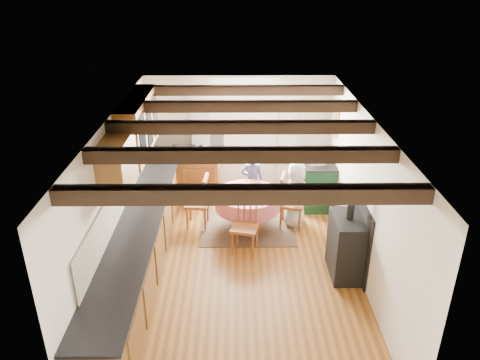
{
  "coord_description": "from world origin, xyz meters",
  "views": [
    {
      "loc": [
        -0.06,
        -5.93,
        4.3
      ],
      "look_at": [
        0.0,
        0.8,
        1.15
      ],
      "focal_mm": 34.66,
      "sensor_mm": 36.0,
      "label": 1
    }
  ],
  "objects_px": {
    "child_right": "(296,194)",
    "cup": "(249,190)",
    "chair_left": "(197,201)",
    "cast_iron_stove": "(348,231)",
    "chair_near": "(245,226)",
    "aga_range": "(315,181)",
    "chair_right": "(292,201)",
    "child_far": "(252,181)",
    "dining_table": "(248,211)"
  },
  "relations": [
    {
      "from": "chair_right",
      "to": "cup",
      "type": "height_order",
      "value": "chair_right"
    },
    {
      "from": "chair_left",
      "to": "child_right",
      "type": "distance_m",
      "value": 1.76
    },
    {
      "from": "chair_right",
      "to": "cast_iron_stove",
      "type": "distance_m",
      "value": 1.57
    },
    {
      "from": "aga_range",
      "to": "cast_iron_stove",
      "type": "height_order",
      "value": "cast_iron_stove"
    },
    {
      "from": "chair_near",
      "to": "cup",
      "type": "distance_m",
      "value": 0.84
    },
    {
      "from": "dining_table",
      "to": "child_right",
      "type": "distance_m",
      "value": 0.9
    },
    {
      "from": "dining_table",
      "to": "chair_near",
      "type": "bearing_deg",
      "value": -94.99
    },
    {
      "from": "chair_left",
      "to": "child_far",
      "type": "distance_m",
      "value": 1.17
    },
    {
      "from": "child_right",
      "to": "cup",
      "type": "xyz_separation_m",
      "value": [
        -0.83,
        -0.09,
        0.14
      ]
    },
    {
      "from": "child_right",
      "to": "cup",
      "type": "bearing_deg",
      "value": 112.88
    },
    {
      "from": "chair_left",
      "to": "chair_right",
      "type": "xyz_separation_m",
      "value": [
        1.68,
        -0.05,
        0.02
      ]
    },
    {
      "from": "chair_left",
      "to": "cast_iron_stove",
      "type": "bearing_deg",
      "value": 63.12
    },
    {
      "from": "dining_table",
      "to": "child_far",
      "type": "relative_size",
      "value": 0.97
    },
    {
      "from": "dining_table",
      "to": "chair_left",
      "type": "distance_m",
      "value": 0.91
    },
    {
      "from": "cast_iron_stove",
      "to": "cup",
      "type": "xyz_separation_m",
      "value": [
        -1.42,
        1.4,
        -0.01
      ]
    },
    {
      "from": "aga_range",
      "to": "cup",
      "type": "xyz_separation_m",
      "value": [
        -1.31,
        -0.9,
        0.27
      ]
    },
    {
      "from": "dining_table",
      "to": "chair_right",
      "type": "bearing_deg",
      "value": 3.64
    },
    {
      "from": "chair_near",
      "to": "cast_iron_stove",
      "type": "relative_size",
      "value": 0.65
    },
    {
      "from": "chair_right",
      "to": "child_far",
      "type": "bearing_deg",
      "value": 58.93
    },
    {
      "from": "chair_left",
      "to": "cup",
      "type": "xyz_separation_m",
      "value": [
        0.92,
        -0.04,
        0.25
      ]
    },
    {
      "from": "chair_left",
      "to": "aga_range",
      "type": "height_order",
      "value": "chair_left"
    },
    {
      "from": "child_far",
      "to": "cup",
      "type": "bearing_deg",
      "value": 88.44
    },
    {
      "from": "dining_table",
      "to": "chair_left",
      "type": "height_order",
      "value": "chair_left"
    },
    {
      "from": "dining_table",
      "to": "chair_left",
      "type": "relative_size",
      "value": 1.19
    },
    {
      "from": "cast_iron_stove",
      "to": "chair_right",
      "type": "bearing_deg",
      "value": 115.34
    },
    {
      "from": "chair_left",
      "to": "child_right",
      "type": "relative_size",
      "value": 0.81
    },
    {
      "from": "cast_iron_stove",
      "to": "child_right",
      "type": "height_order",
      "value": "cast_iron_stove"
    },
    {
      "from": "cast_iron_stove",
      "to": "chair_left",
      "type": "bearing_deg",
      "value": 148.27
    },
    {
      "from": "chair_right",
      "to": "cup",
      "type": "bearing_deg",
      "value": 102.09
    },
    {
      "from": "chair_left",
      "to": "chair_right",
      "type": "distance_m",
      "value": 1.68
    },
    {
      "from": "chair_near",
      "to": "chair_right",
      "type": "height_order",
      "value": "chair_right"
    },
    {
      "from": "aga_range",
      "to": "cup",
      "type": "height_order",
      "value": "aga_range"
    },
    {
      "from": "dining_table",
      "to": "child_right",
      "type": "xyz_separation_m",
      "value": [
        0.85,
        0.14,
        0.25
      ]
    },
    {
      "from": "child_far",
      "to": "cup",
      "type": "distance_m",
      "value": 0.66
    },
    {
      "from": "dining_table",
      "to": "chair_near",
      "type": "height_order",
      "value": "chair_near"
    },
    {
      "from": "dining_table",
      "to": "chair_right",
      "type": "height_order",
      "value": "chair_right"
    },
    {
      "from": "chair_right",
      "to": "child_far",
      "type": "height_order",
      "value": "child_far"
    },
    {
      "from": "chair_right",
      "to": "aga_range",
      "type": "relative_size",
      "value": 1.0
    },
    {
      "from": "chair_near",
      "to": "child_far",
      "type": "xyz_separation_m",
      "value": [
        0.16,
        1.44,
        0.11
      ]
    },
    {
      "from": "cup",
      "to": "chair_near",
      "type": "bearing_deg",
      "value": -96.29
    },
    {
      "from": "child_right",
      "to": "cup",
      "type": "distance_m",
      "value": 0.85
    },
    {
      "from": "chair_near",
      "to": "aga_range",
      "type": "height_order",
      "value": "chair_near"
    },
    {
      "from": "chair_left",
      "to": "child_right",
      "type": "xyz_separation_m",
      "value": [
        1.75,
        0.05,
        0.11
      ]
    },
    {
      "from": "chair_near",
      "to": "cast_iron_stove",
      "type": "distance_m",
      "value": 1.64
    },
    {
      "from": "chair_right",
      "to": "child_right",
      "type": "distance_m",
      "value": 0.16
    },
    {
      "from": "chair_left",
      "to": "chair_right",
      "type": "relative_size",
      "value": 0.97
    },
    {
      "from": "chair_near",
      "to": "aga_range",
      "type": "relative_size",
      "value": 0.96
    },
    {
      "from": "chair_near",
      "to": "child_right",
      "type": "bearing_deg",
      "value": 58.01
    },
    {
      "from": "chair_near",
      "to": "cast_iron_stove",
      "type": "bearing_deg",
      "value": -7.95
    },
    {
      "from": "child_right",
      "to": "cup",
      "type": "height_order",
      "value": "child_right"
    }
  ]
}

